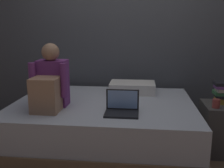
{
  "coord_description": "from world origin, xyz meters",
  "views": [
    {
      "loc": [
        0.2,
        -2.44,
        1.36
      ],
      "look_at": [
        -0.09,
        0.1,
        0.78
      ],
      "focal_mm": 41.64,
      "sensor_mm": 36.0,
      "label": 1
    }
  ],
  "objects": [
    {
      "name": "nightstand",
      "position": [
        1.1,
        0.31,
        0.27
      ],
      "size": [
        0.44,
        0.46,
        0.54
      ],
      "color": "#474442",
      "rests_on": "ground_plane"
    },
    {
      "name": "person_sitting",
      "position": [
        -0.71,
        0.04,
        0.78
      ],
      "size": [
        0.39,
        0.44,
        0.66
      ],
      "color": "#75337A",
      "rests_on": "bed"
    },
    {
      "name": "pillow",
      "position": [
        0.1,
        0.75,
        0.6
      ],
      "size": [
        0.56,
        0.36,
        0.13
      ],
      "primitive_type": "cube",
      "color": "silver",
      "rests_on": "bed"
    },
    {
      "name": "wall_back",
      "position": [
        0.0,
        1.2,
        1.35
      ],
      "size": [
        5.6,
        0.1,
        2.7
      ],
      "primitive_type": "cube",
      "color": "#4C4F54",
      "rests_on": "ground_plane"
    },
    {
      "name": "mug",
      "position": [
        0.97,
        0.19,
        0.58
      ],
      "size": [
        0.08,
        0.08,
        0.09
      ],
      "primitive_type": "cylinder",
      "color": "#933833",
      "rests_on": "nightstand"
    },
    {
      "name": "bed",
      "position": [
        -0.2,
        0.3,
        0.26
      ],
      "size": [
        2.0,
        1.5,
        0.53
      ],
      "color": "#7A6047",
      "rests_on": "ground_plane"
    },
    {
      "name": "ground_plane",
      "position": [
        0.0,
        0.0,
        0.0
      ],
      "size": [
        8.0,
        8.0,
        0.0
      ],
      "primitive_type": "plane",
      "color": "brown"
    },
    {
      "name": "laptop",
      "position": [
        0.03,
        -0.06,
        0.59
      ],
      "size": [
        0.32,
        0.23,
        0.22
      ],
      "color": "black",
      "rests_on": "bed"
    }
  ]
}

